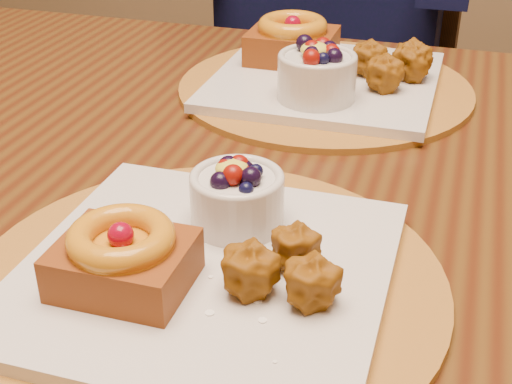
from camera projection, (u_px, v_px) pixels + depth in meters
dining_table at (279, 227)px, 0.78m from camera, size 1.60×0.90×0.76m
place_setting_near at (205, 261)px, 0.56m from camera, size 0.38×0.38×0.08m
place_setting_far at (322, 72)px, 0.91m from camera, size 0.38×0.38×0.09m
chair_far at (346, 100)px, 1.64m from camera, size 0.48×0.48×0.86m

